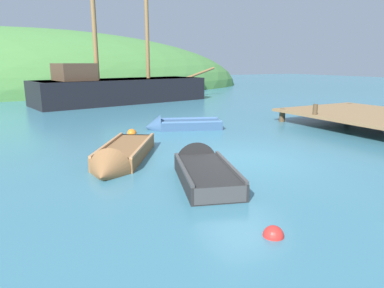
{
  "coord_description": "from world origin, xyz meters",
  "views": [
    {
      "loc": [
        -6.06,
        -7.93,
        2.8
      ],
      "look_at": [
        -0.63,
        2.05,
        0.1
      ],
      "focal_mm": 32.11,
      "sensor_mm": 36.0,
      "label": 1
    }
  ],
  "objects_px": {
    "sailing_ship": "(121,94)",
    "rowboat_portside": "(179,126)",
    "rowboat_far": "(120,158)",
    "buoy_red": "(273,236)",
    "rowboat_center": "(202,171)",
    "buoy_orange": "(132,133)"
  },
  "relations": [
    {
      "from": "rowboat_portside",
      "to": "buoy_orange",
      "type": "xyz_separation_m",
      "value": [
        -2.1,
        0.05,
        -0.12
      ]
    },
    {
      "from": "rowboat_portside",
      "to": "rowboat_far",
      "type": "xyz_separation_m",
      "value": [
        -3.76,
        -3.83,
        0.01
      ]
    },
    {
      "from": "rowboat_center",
      "to": "rowboat_portside",
      "type": "bearing_deg",
      "value": -2.71
    },
    {
      "from": "buoy_orange",
      "to": "rowboat_far",
      "type": "bearing_deg",
      "value": -113.11
    },
    {
      "from": "sailing_ship",
      "to": "buoy_red",
      "type": "bearing_deg",
      "value": -109.68
    },
    {
      "from": "rowboat_portside",
      "to": "buoy_red",
      "type": "distance_m",
      "value": 9.62
    },
    {
      "from": "rowboat_portside",
      "to": "rowboat_far",
      "type": "height_order",
      "value": "rowboat_far"
    },
    {
      "from": "sailing_ship",
      "to": "rowboat_portside",
      "type": "height_order",
      "value": "sailing_ship"
    },
    {
      "from": "sailing_ship",
      "to": "buoy_orange",
      "type": "height_order",
      "value": "sailing_ship"
    },
    {
      "from": "sailing_ship",
      "to": "rowboat_center",
      "type": "distance_m",
      "value": 17.42
    },
    {
      "from": "sailing_ship",
      "to": "rowboat_far",
      "type": "distance_m",
      "value": 15.69
    },
    {
      "from": "buoy_orange",
      "to": "rowboat_portside",
      "type": "bearing_deg",
      "value": -1.46
    },
    {
      "from": "sailing_ship",
      "to": "rowboat_center",
      "type": "height_order",
      "value": "sailing_ship"
    },
    {
      "from": "buoy_red",
      "to": "rowboat_far",
      "type": "bearing_deg",
      "value": 99.99
    },
    {
      "from": "rowboat_center",
      "to": "buoy_orange",
      "type": "xyz_separation_m",
      "value": [
        0.2,
        6.02,
        -0.14
      ]
    },
    {
      "from": "rowboat_portside",
      "to": "buoy_red",
      "type": "bearing_deg",
      "value": 93.8
    },
    {
      "from": "rowboat_far",
      "to": "buoy_red",
      "type": "height_order",
      "value": "rowboat_far"
    },
    {
      "from": "rowboat_portside",
      "to": "buoy_red",
      "type": "height_order",
      "value": "rowboat_portside"
    },
    {
      "from": "buoy_red",
      "to": "buoy_orange",
      "type": "height_order",
      "value": "buoy_orange"
    },
    {
      "from": "rowboat_far",
      "to": "buoy_red",
      "type": "bearing_deg",
      "value": 42.46
    },
    {
      "from": "sailing_ship",
      "to": "buoy_orange",
      "type": "xyz_separation_m",
      "value": [
        -2.97,
        -11.11,
        -0.62
      ]
    },
    {
      "from": "buoy_red",
      "to": "buoy_orange",
      "type": "bearing_deg",
      "value": 85.62
    }
  ]
}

